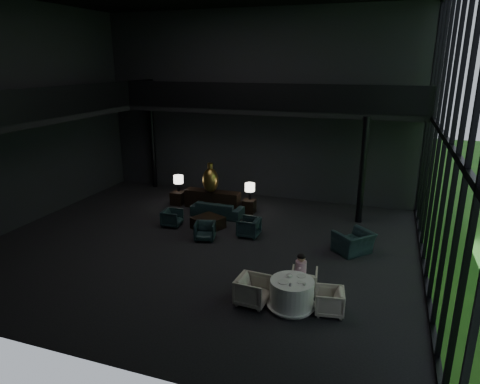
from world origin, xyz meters
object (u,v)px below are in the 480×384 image
(dining_chair_west, at_px, (253,289))
(bronze_urn, at_px, (210,180))
(table_lamp_left, at_px, (178,180))
(lounge_armchair_east, at_px, (249,227))
(coffee_table, at_px, (208,223))
(console, at_px, (213,200))
(sofa, at_px, (217,207))
(lounge_armchair_south, at_px, (205,231))
(window_armchair, at_px, (354,238))
(side_table_left, at_px, (178,198))
(table_lamp_right, at_px, (250,188))
(dining_chair_north, at_px, (304,281))
(child, at_px, (301,265))
(dining_table, at_px, (292,296))
(dining_chair_east, at_px, (329,301))
(lounge_armchair_west, at_px, (172,218))
(side_table_right, at_px, (249,206))

(dining_chair_west, bearing_deg, bronze_urn, 34.85)
(bronze_urn, xyz_separation_m, table_lamp_left, (-1.60, 0.28, -0.22))
(lounge_armchair_east, distance_m, coffee_table, 1.66)
(coffee_table, bearing_deg, console, 108.41)
(sofa, distance_m, lounge_armchair_south, 2.36)
(table_lamp_left, height_order, sofa, table_lamp_left)
(bronze_urn, relative_size, coffee_table, 1.28)
(bronze_urn, distance_m, window_armchair, 6.44)
(console, distance_m, dining_chair_west, 7.49)
(side_table_left, relative_size, table_lamp_right, 0.82)
(dining_chair_west, bearing_deg, lounge_armchair_east, 23.09)
(coffee_table, xyz_separation_m, dining_chair_north, (4.20, -3.31, 0.10))
(bronze_urn, distance_m, dining_chair_west, 7.39)
(lounge_armchair_south, height_order, child, child)
(bronze_urn, xyz_separation_m, table_lamp_right, (1.60, 0.27, -0.25))
(dining_table, xyz_separation_m, dining_chair_east, (0.92, 0.07, -0.01))
(sofa, distance_m, dining_chair_north, 6.34)
(dining_table, bearing_deg, console, 126.96)
(lounge_armchair_west, height_order, dining_chair_north, dining_chair_north)
(bronze_urn, bearing_deg, child, -47.71)
(console, xyz_separation_m, side_table_left, (-1.60, -0.04, -0.10))
(coffee_table, bearing_deg, table_lamp_left, 135.97)
(child, bearing_deg, lounge_armchair_east, -51.63)
(sofa, bearing_deg, side_table_left, -18.67)
(side_table_right, relative_size, table_lamp_right, 0.79)
(side_table_right, bearing_deg, window_armchair, -30.58)
(dining_chair_north, bearing_deg, dining_table, 72.99)
(dining_chair_north, distance_m, dining_chair_west, 1.51)
(table_lamp_right, bearing_deg, lounge_armchair_south, -100.00)
(side_table_left, relative_size, lounge_armchair_south, 0.89)
(window_armchair, bearing_deg, dining_chair_west, 13.76)
(lounge_armchair_south, xyz_separation_m, dining_chair_east, (4.65, -3.12, 0.00))
(table_lamp_left, xyz_separation_m, dining_chair_east, (7.28, -6.36, -0.73))
(table_lamp_left, xyz_separation_m, child, (6.41, -5.56, -0.28))
(table_lamp_left, bearing_deg, side_table_left, -90.00)
(side_table_left, xyz_separation_m, dining_chair_east, (7.28, -6.22, 0.04))
(dining_table, bearing_deg, bronze_urn, 127.75)
(side_table_right, distance_m, lounge_armchair_east, 2.48)
(lounge_armchair_south, bearing_deg, dining_chair_west, -64.70)
(dining_chair_west, bearing_deg, lounge_armchair_south, 43.53)
(dining_chair_west, bearing_deg, dining_chair_north, -43.97)
(console, distance_m, coffee_table, 2.26)
(dining_table, distance_m, dining_chair_east, 0.92)
(dining_table, bearing_deg, side_table_right, 116.58)
(sofa, bearing_deg, dining_table, 129.01)
(dining_table, bearing_deg, table_lamp_left, 134.71)
(coffee_table, xyz_separation_m, dining_chair_west, (3.08, -4.33, 0.19))
(sofa, distance_m, dining_chair_east, 7.47)
(table_lamp_left, xyz_separation_m, lounge_armchair_east, (3.95, -2.46, -0.70))
(side_table_left, relative_size, lounge_armchair_west, 0.91)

